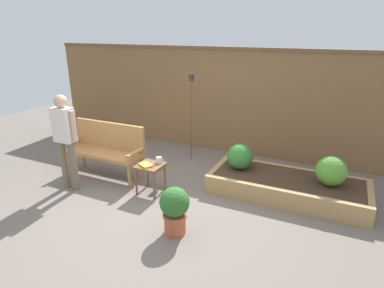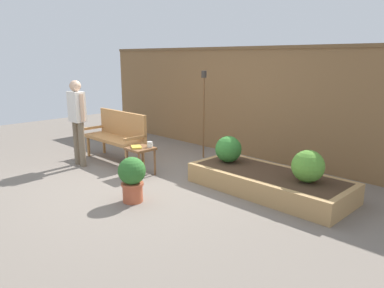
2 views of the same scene
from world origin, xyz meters
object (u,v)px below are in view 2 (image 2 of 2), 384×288
at_px(tiki_torch, 204,99).
at_px(person_by_bench, 77,115).
at_px(garden_bench, 118,132).
at_px(shrub_far_corner, 308,166).
at_px(potted_boxwood, 132,177).
at_px(book_on_table, 136,147).
at_px(cup_on_table, 150,144).
at_px(shrub_near_bench, 228,149).
at_px(side_table, 141,152).

xyz_separation_m(tiki_torch, person_by_bench, (-1.23, -2.01, -0.23)).
bearing_deg(garden_bench, person_by_bench, -104.31).
height_order(garden_bench, shrub_far_corner, garden_bench).
height_order(potted_boxwood, shrub_far_corner, shrub_far_corner).
distance_m(book_on_table, tiki_torch, 1.76).
xyz_separation_m(garden_bench, shrub_far_corner, (3.66, 0.59, -0.02)).
bearing_deg(cup_on_table, garden_bench, 172.96).
height_order(cup_on_table, shrub_near_bench, shrub_near_bench).
height_order(garden_bench, cup_on_table, garden_bench).
xyz_separation_m(garden_bench, cup_on_table, (1.16, -0.14, -0.02)).
bearing_deg(person_by_bench, shrub_far_corner, 18.75).
bearing_deg(book_on_table, cup_on_table, 84.82).
bearing_deg(shrub_near_bench, tiki_torch, 149.94).
height_order(book_on_table, tiki_torch, tiki_torch).
height_order(side_table, shrub_near_bench, shrub_near_bench).
distance_m(side_table, potted_boxwood, 1.19).
bearing_deg(tiki_torch, cup_on_table, -85.52).
bearing_deg(tiki_torch, person_by_bench, -121.58).
bearing_deg(shrub_far_corner, book_on_table, -160.66).
xyz_separation_m(shrub_near_bench, tiki_torch, (-1.22, 0.70, 0.66)).
bearing_deg(side_table, potted_boxwood, -42.93).
height_order(side_table, potted_boxwood, potted_boxwood).
height_order(cup_on_table, person_by_bench, person_by_bench).
bearing_deg(person_by_bench, shrub_near_bench, 28.03).
bearing_deg(potted_boxwood, person_by_bench, 170.28).
xyz_separation_m(potted_boxwood, shrub_far_corner, (1.71, 1.67, 0.16)).
relative_size(side_table, book_on_table, 2.15).
distance_m(tiki_torch, person_by_bench, 2.37).
bearing_deg(book_on_table, side_table, 86.36).
xyz_separation_m(cup_on_table, book_on_table, (-0.13, -0.19, -0.03)).
bearing_deg(shrub_near_bench, shrub_far_corner, 0.00).
bearing_deg(potted_boxwood, tiki_torch, 110.64).
xyz_separation_m(book_on_table, person_by_bench, (-1.22, -0.38, 0.44)).
height_order(garden_bench, potted_boxwood, garden_bench).
height_order(book_on_table, person_by_bench, person_by_bench).
distance_m(potted_boxwood, tiki_torch, 2.66).
relative_size(cup_on_table, shrub_near_bench, 0.31).
bearing_deg(shrub_far_corner, potted_boxwood, -135.75).
bearing_deg(garden_bench, shrub_near_bench, 14.50).
bearing_deg(shrub_far_corner, garden_bench, -170.90).
relative_size(potted_boxwood, tiki_torch, 0.37).
xyz_separation_m(book_on_table, tiki_torch, (0.01, 1.62, 0.67)).
relative_size(book_on_table, shrub_far_corner, 0.50).
relative_size(side_table, person_by_bench, 0.31).
bearing_deg(tiki_torch, shrub_far_corner, -15.10).
xyz_separation_m(side_table, cup_on_table, (0.09, 0.13, 0.13)).
distance_m(cup_on_table, shrub_near_bench, 1.32).
distance_m(side_table, tiki_torch, 1.74).
relative_size(garden_bench, potted_boxwood, 2.26).
distance_m(garden_bench, book_on_table, 1.09).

